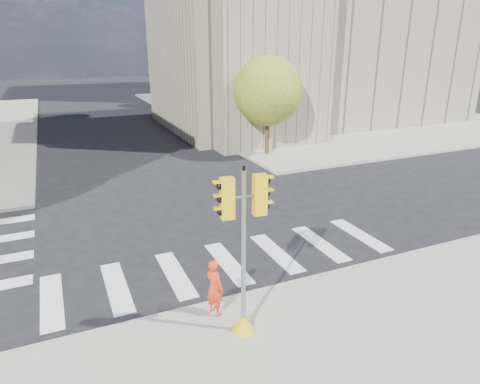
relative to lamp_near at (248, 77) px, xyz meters
name	(u,v)px	position (x,y,z in m)	size (l,w,h in m)	color
ground	(210,239)	(-8.00, -14.00, -4.58)	(160.00, 160.00, 0.00)	black
sidewalk_far_right	(302,109)	(12.00, 12.00, -4.50)	(28.00, 40.00, 0.15)	gray
civic_building	(304,37)	(7.59, 5.12, 2.68)	(26.00, 16.00, 19.39)	gray
tree_re_near	(268,91)	(-0.50, -4.00, -0.53)	(4.20, 4.20, 6.16)	#382616
tree_re_mid	(203,73)	(-0.50, 8.00, -0.23)	(4.60, 4.60, 6.66)	#382616
tree_re_far	(167,71)	(-0.50, 20.00, -0.71)	(4.00, 4.00, 5.88)	#382616
lamp_near	(248,77)	(0.00, 0.00, 0.00)	(0.35, 0.18, 8.11)	black
lamp_far	(187,67)	(0.00, 14.00, 0.00)	(0.35, 0.18, 8.11)	black
traffic_signal	(244,267)	(-9.15, -19.56, -2.64)	(1.08, 0.56, 4.25)	#E9B70C
photographer	(214,287)	(-9.54, -18.60, -3.65)	(0.57, 0.38, 1.57)	red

